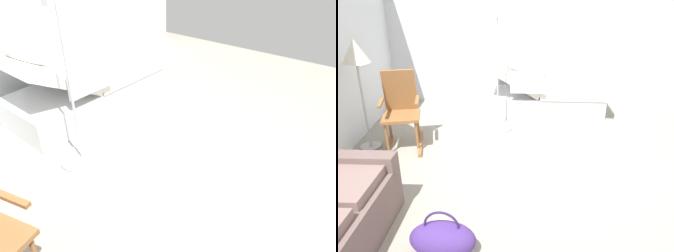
# 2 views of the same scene
# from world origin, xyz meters

# --- Properties ---
(ground_plane) EXTENTS (6.69, 6.69, 0.00)m
(ground_plane) POSITION_xyz_m (0.00, 0.00, 0.00)
(ground_plane) COLOR gray
(hospital_bed) EXTENTS (1.12, 2.12, 1.06)m
(hospital_bed) POSITION_xyz_m (1.93, -0.15, 0.31)
(hospital_bed) COLOR silver
(hospital_bed) RESTS_ON ground
(iv_pole) EXTENTS (0.44, 0.44, 1.69)m
(iv_pole) POSITION_xyz_m (1.19, 0.67, 0.25)
(iv_pole) COLOR #B2B5BA
(iv_pole) RESTS_ON ground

